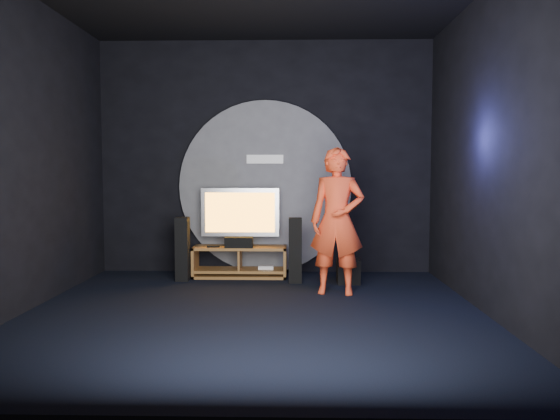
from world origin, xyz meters
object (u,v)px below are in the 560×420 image
(tv, at_px, (240,214))
(tower_speaker_left, at_px, (183,249))
(subwoofer, at_px, (348,271))
(tower_speaker_right, at_px, (295,250))
(player, at_px, (337,221))
(media_console, at_px, (240,264))

(tv, height_order, tower_speaker_left, tv)
(subwoofer, bearing_deg, tower_speaker_right, 176.75)
(tv, distance_m, tower_speaker_left, 0.97)
(tv, relative_size, tower_speaker_right, 1.27)
(tower_speaker_left, height_order, tower_speaker_right, same)
(subwoofer, relative_size, player, 0.18)
(media_console, height_order, player, player)
(tv, distance_m, player, 1.73)
(tower_speaker_right, bearing_deg, subwoofer, -3.25)
(tower_speaker_left, height_order, player, player)
(media_console, relative_size, tv, 1.19)
(tower_speaker_right, relative_size, player, 0.49)
(tower_speaker_right, bearing_deg, tv, 151.09)
(tower_speaker_right, xyz_separation_m, subwoofer, (0.73, -0.04, -0.28))
(tower_speaker_right, distance_m, subwoofer, 0.78)
(subwoofer, bearing_deg, media_console, 164.68)
(tv, height_order, player, player)
(tower_speaker_left, distance_m, tower_speaker_right, 1.59)
(tower_speaker_left, relative_size, tower_speaker_right, 1.00)
(media_console, distance_m, tower_speaker_right, 0.92)
(media_console, distance_m, tv, 0.72)
(media_console, xyz_separation_m, tower_speaker_left, (-0.79, -0.29, 0.25))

